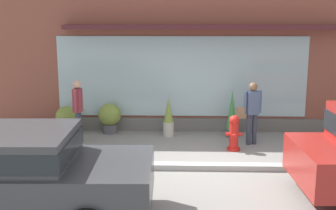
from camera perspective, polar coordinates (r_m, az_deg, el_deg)
ground_plane at (r=9.49m, az=5.20°, el=-8.04°), size 60.00×60.00×0.00m
curb_strip at (r=9.28m, az=5.28°, el=-8.10°), size 14.00×0.24×0.12m
storefront at (r=12.16m, az=4.49°, el=7.36°), size 14.00×0.81×4.68m
fire_hydrant at (r=10.54m, az=8.71°, el=-3.64°), size 0.40×0.36×0.86m
pedestrian_with_handbag at (r=10.97m, az=10.97°, el=-0.53°), size 0.65×0.31×1.59m
pedestrian_passerby at (r=11.25m, az=-11.83°, el=-0.20°), size 0.21×0.45×1.61m
parked_car_dark_gray at (r=7.28m, az=-21.12°, el=-7.97°), size 4.57×2.13×1.47m
potted_plant_by_entrance at (r=11.72m, az=8.43°, el=-1.18°), size 0.31×0.31×1.27m
potted_plant_near_hydrant at (r=12.06m, az=-7.71°, el=-1.53°), size 0.63×0.63×0.83m
potted_plant_trailing_edge at (r=12.25m, az=-13.23°, el=-1.84°), size 0.60×0.60×0.77m
potted_plant_window_right at (r=11.62m, az=0.06°, el=-1.75°), size 0.29×0.29×1.05m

